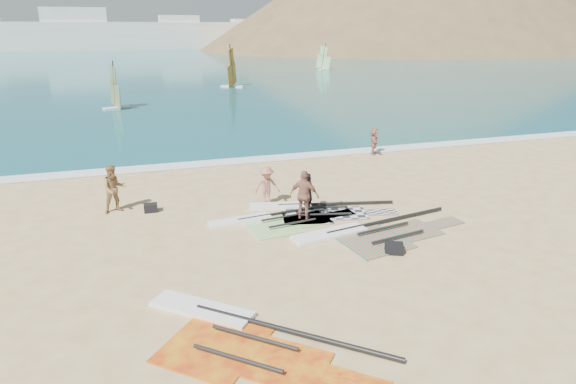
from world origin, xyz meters
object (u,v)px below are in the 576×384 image
object	(u,v)px
rig_grey	(311,210)
beachgoer_right	(374,141)
gear_bag_far	(394,248)
beachgoer_back	(304,195)
rig_red	(237,334)
beachgoer_left	(114,189)
beachgoer_mid	(267,186)
rig_green	(273,221)
rig_orange	(370,233)
gear_bag_near	(151,208)
person_wetsuit	(309,192)

from	to	relation	value
rig_grey	beachgoer_right	xyz separation A→B (m)	(6.37, 7.17, 0.70)
gear_bag_far	beachgoer_back	world-z (taller)	beachgoer_back
rig_red	beachgoer_left	xyz separation A→B (m)	(-2.82, 9.20, 0.89)
rig_grey	beachgoer_left	world-z (taller)	beachgoer_left
beachgoer_left	beachgoer_mid	bearing A→B (deg)	-24.57
rig_green	beachgoer_left	distance (m)	6.24
rig_grey	rig_orange	world-z (taller)	rig_orange
gear_bag_near	beachgoer_left	bearing A→B (deg)	162.60
rig_green	rig_orange	world-z (taller)	rig_orange
beachgoer_left	beachgoer_mid	xyz separation A→B (m)	(5.76, -1.06, -0.14)
rig_orange	person_wetsuit	xyz separation A→B (m)	(-1.28, 2.73, 0.72)
rig_green	beachgoer_mid	bearing A→B (deg)	74.20
rig_red	beachgoer_mid	bearing A→B (deg)	111.04
rig_orange	beachgoer_left	world-z (taller)	beachgoer_left
person_wetsuit	beachgoer_right	size ratio (longest dim) A/B	1.02
person_wetsuit	beachgoer_mid	distance (m)	1.76
person_wetsuit	beachgoer_left	xyz separation A→B (m)	(-7.13, 2.16, 0.17)
rig_orange	gear_bag_far	distance (m)	1.57
gear_bag_near	rig_red	bearing A→B (deg)	-79.98
gear_bag_far	beachgoer_right	bearing A→B (deg)	65.85
rig_red	gear_bag_far	bearing A→B (deg)	66.80
beachgoer_mid	beachgoer_back	bearing A→B (deg)	-63.63
rig_grey	gear_bag_far	distance (m)	4.44
rig_orange	gear_bag_near	size ratio (longest dim) A/B	12.97
rig_orange	gear_bag_near	xyz separation A→B (m)	(-7.14, 4.50, 0.11)
beachgoer_left	person_wetsuit	bearing A→B (deg)	-30.98
gear_bag_far	beachgoer_left	distance (m)	10.67
gear_bag_far	beachgoer_right	size ratio (longest dim) A/B	0.37
person_wetsuit	gear_bag_near	bearing A→B (deg)	119.82
rig_orange	beachgoer_mid	xyz separation A→B (m)	(-2.65, 3.83, 0.75)
rig_grey	beachgoer_back	bearing A→B (deg)	-114.20
rig_grey	gear_bag_near	size ratio (longest dim) A/B	11.29
rig_green	beachgoer_right	distance (m)	11.25
rig_orange	gear_bag_far	bearing A→B (deg)	-97.95
gear_bag_far	rig_green	bearing A→B (deg)	129.14
beachgoer_left	rig_red	bearing A→B (deg)	-87.04
rig_red	gear_bag_far	world-z (taller)	gear_bag_far
rig_green	gear_bag_far	xyz separation A→B (m)	(2.96, -3.64, 0.12)
person_wetsuit	beachgoer_back	bearing A→B (deg)	-163.63
rig_grey	rig_red	distance (m)	8.26
rig_grey	beachgoer_back	world-z (taller)	beachgoer_back
rig_red	beachgoer_mid	size ratio (longest dim) A/B	3.38
gear_bag_near	beachgoer_left	world-z (taller)	beachgoer_left
beachgoer_mid	person_wetsuit	bearing A→B (deg)	-39.21
rig_orange	person_wetsuit	distance (m)	3.10
beachgoer_left	beachgoer_back	world-z (taller)	beachgoer_back
rig_red	rig_green	bearing A→B (deg)	108.13
gear_bag_far	beachgoer_back	bearing A→B (deg)	116.54
rig_orange	gear_bag_near	distance (m)	8.44
beachgoer_right	rig_grey	bearing A→B (deg)	164.94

